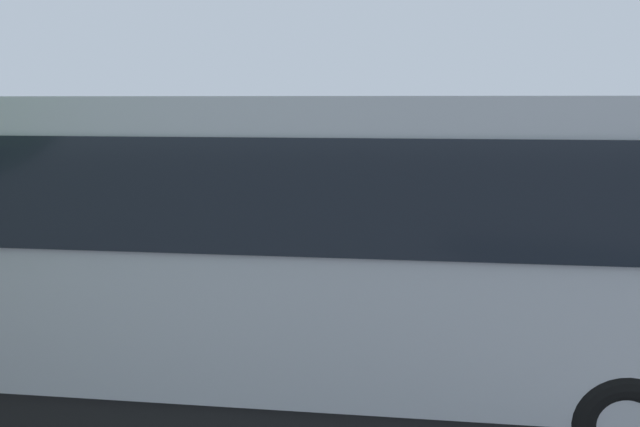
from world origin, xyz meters
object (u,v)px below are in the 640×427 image
spectator_far_right (131,234)px  parked_motorcycle_silver (270,288)px  spectator_left (351,245)px  tour_bus (221,246)px  spectator_far_left (433,249)px  stunt_motorcycle (355,194)px  spectator_centre (275,241)px  spectator_right (192,240)px

spectator_far_right → parked_motorcycle_silver: (-2.51, 0.65, -0.58)m
parked_motorcycle_silver → spectator_left: bearing=-147.5°
tour_bus → spectator_far_right: tour_bus is taller
spectator_far_left → stunt_motorcycle: bearing=-70.6°
spectator_centre → stunt_motorcycle: size_ratio=0.90×
spectator_right → spectator_far_right: size_ratio=0.98×
spectator_far_left → parked_motorcycle_silver: bearing=15.9°
spectator_left → parked_motorcycle_silver: bearing=32.5°
tour_bus → parked_motorcycle_silver: tour_bus is taller
spectator_left → stunt_motorcycle: 4.86m
spectator_left → parked_motorcycle_silver: (1.12, 0.71, -0.53)m
spectator_centre → spectator_right: bearing=15.9°
spectator_far_left → spectator_right: 3.76m
spectator_centre → spectator_right: size_ratio=0.97×
spectator_far_left → spectator_far_right: bearing=0.3°
spectator_right → stunt_motorcycle: size_ratio=0.93×
tour_bus → spectator_far_left: (-2.34, -2.80, -0.63)m
spectator_right → spectator_far_right: bearing=-8.0°
tour_bus → spectator_far_left: bearing=-129.9°
spectator_far_right → spectator_left: bearing=-179.0°
spectator_centre → spectator_right: spectator_right is taller
spectator_far_left → spectator_centre: spectator_far_left is taller
spectator_right → tour_bus: bearing=118.4°
parked_motorcycle_silver → spectator_far_left: bearing=-164.1°
tour_bus → spectator_far_right: bearing=-47.5°
spectator_right → spectator_far_left: bearing=-177.1°
spectator_centre → parked_motorcycle_silver: bearing=98.5°
spectator_far_left → spectator_left: bearing=-1.7°
parked_motorcycle_silver → stunt_motorcycle: 5.61m
stunt_motorcycle → spectator_centre: bearing=80.6°
stunt_motorcycle → spectator_left: bearing=95.5°
spectator_left → spectator_right: spectator_right is taller
tour_bus → spectator_left: size_ratio=6.51×
spectator_right → spectator_far_right: 1.14m
spectator_centre → parked_motorcycle_silver: 1.00m
spectator_far_right → stunt_motorcycle: stunt_motorcycle is taller
spectator_right → parked_motorcycle_silver: size_ratio=0.85×
tour_bus → spectator_right: tour_bus is taller
parked_motorcycle_silver → spectator_far_right: bearing=-14.4°
tour_bus → spectator_centre: 3.05m
spectator_far_left → spectator_right: bearing=2.9°
spectator_centre → parked_motorcycle_silver: (-0.13, 0.85, -0.52)m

